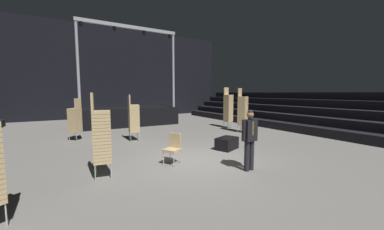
% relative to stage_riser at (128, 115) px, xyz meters
% --- Properties ---
extents(ground_plane, '(22.00, 30.00, 0.10)m').
position_rel_stage_riser_xyz_m(ground_plane, '(0.00, -9.30, -0.76)').
color(ground_plane, slate).
extents(arena_end_wall, '(22.00, 0.30, 8.00)m').
position_rel_stage_riser_xyz_m(arena_end_wall, '(0.00, 5.70, 3.29)').
color(arena_end_wall, black).
rests_on(arena_end_wall, ground_plane).
extents(bleacher_bank_right, '(3.75, 24.00, 2.25)m').
position_rel_stage_riser_xyz_m(bleacher_bank_right, '(9.12, -8.30, 0.42)').
color(bleacher_bank_right, black).
rests_on(bleacher_bank_right, ground_plane).
extents(stage_riser, '(6.47, 2.87, 6.40)m').
position_rel_stage_riser_xyz_m(stage_riser, '(0.00, 0.00, 0.00)').
color(stage_riser, black).
rests_on(stage_riser, ground_plane).
extents(man_with_tie, '(0.57, 0.25, 1.74)m').
position_rel_stage_riser_xyz_m(man_with_tie, '(0.72, -10.90, 0.28)').
color(man_with_tie, black).
rests_on(man_with_tie, ground_plane).
extents(chair_stack_front_left, '(0.58, 0.58, 2.48)m').
position_rel_stage_riser_xyz_m(chair_stack_front_left, '(4.86, -6.18, 0.53)').
color(chair_stack_front_left, '#B2B5BA').
rests_on(chair_stack_front_left, ground_plane).
extents(chair_stack_front_right, '(0.62, 0.62, 1.96)m').
position_rel_stage_riser_xyz_m(chair_stack_front_right, '(-3.37, -3.86, 0.28)').
color(chair_stack_front_right, '#B2B5BA').
rests_on(chair_stack_front_right, ground_plane).
extents(chair_stack_mid_left, '(0.48, 0.48, 2.14)m').
position_rel_stage_riser_xyz_m(chair_stack_mid_left, '(-1.02, -5.28, 0.36)').
color(chair_stack_mid_left, '#B2B5BA').
rests_on(chair_stack_mid_left, ground_plane).
extents(chair_stack_mid_right, '(0.50, 0.50, 2.22)m').
position_rel_stage_riser_xyz_m(chair_stack_mid_right, '(-2.97, -9.35, 0.40)').
color(chair_stack_mid_right, '#B2B5BA').
rests_on(chair_stack_mid_right, ground_plane).
extents(chair_stack_mid_centre, '(0.51, 0.51, 2.56)m').
position_rel_stage_riser_xyz_m(chair_stack_mid_centre, '(5.18, -4.53, 0.57)').
color(chair_stack_mid_centre, '#B2B5BA').
rests_on(chair_stack_mid_centre, ground_plane).
extents(equipment_road_case, '(1.06, 0.89, 0.46)m').
position_rel_stage_riser_xyz_m(equipment_road_case, '(1.70, -8.70, -0.48)').
color(equipment_road_case, black).
rests_on(equipment_road_case, ground_plane).
extents(loose_chair_near_man, '(0.61, 0.61, 0.95)m').
position_rel_stage_riser_xyz_m(loose_chair_near_man, '(-0.89, -9.23, -0.18)').
color(loose_chair_near_man, '#B2B5BA').
rests_on(loose_chair_near_man, ground_plane).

